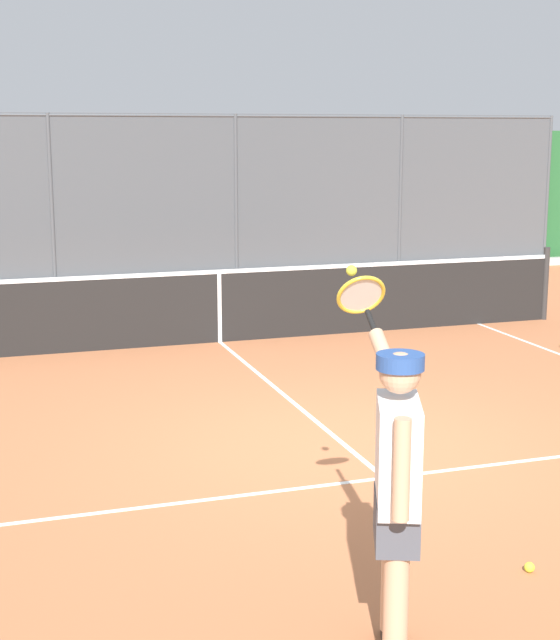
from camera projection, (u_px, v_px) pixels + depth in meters
name	position (u px, v px, depth m)	size (l,w,h in m)	color
ground_plane	(345.00, 445.00, 8.37)	(60.00, 60.00, 0.00)	#B76B42
court_line_markings	(399.00, 490.00, 7.32)	(7.75, 9.58, 0.01)	white
fence_backdrop	(141.00, 206.00, 17.59)	(19.67, 1.37, 3.04)	#474C51
tennis_net	(219.00, 305.00, 12.37)	(9.96, 0.09, 1.07)	#2D2D2D
tennis_player	(396.00, 482.00, 4.83)	(0.49, 1.38, 1.95)	black
tennis_ball_by_sideline	(529.00, 567.00, 5.95)	(0.07, 0.07, 0.07)	#CCDB33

